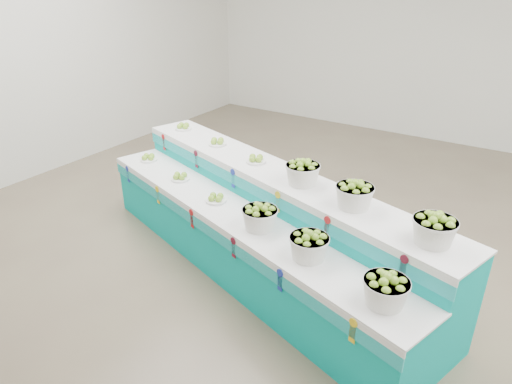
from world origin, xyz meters
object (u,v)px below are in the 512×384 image
Objects in this scene: display_stand at (256,223)px; plate_upper_mid at (217,141)px; basket_lower_left at (260,217)px; basket_upper_right at (434,229)px.

plate_upper_mid is (-0.92, 0.57, 0.56)m from display_stand.
basket_lower_left is 1.54m from plate_upper_mid.
basket_upper_right reaches higher than plate_upper_mid.
plate_upper_mid is (-1.20, 0.94, 0.23)m from basket_lower_left.
basket_upper_right is at bearing -17.49° from plate_upper_mid.
display_stand is at bearing 171.07° from basket_upper_right.
basket_upper_right is at bearing 3.48° from basket_lower_left.
basket_lower_left is 1.54× the size of plate_upper_mid.
basket_lower_left is 1.52m from basket_upper_right.
plate_upper_mid is at bearing 141.96° from basket_lower_left.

